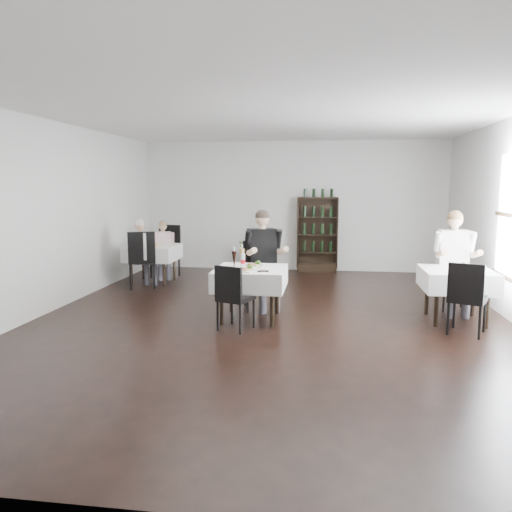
% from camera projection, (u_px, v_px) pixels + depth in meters
% --- Properties ---
extents(room_shell, '(9.00, 9.00, 9.00)m').
position_uv_depth(room_shell, '(271.00, 219.00, 7.22)').
color(room_shell, black).
rests_on(room_shell, ground).
extents(wine_shelf, '(0.90, 0.28, 1.75)m').
position_uv_depth(wine_shelf, '(317.00, 235.00, 11.46)').
color(wine_shelf, black).
rests_on(wine_shelf, ground).
extents(main_table, '(1.03, 1.03, 0.77)m').
position_uv_depth(main_table, '(251.00, 278.00, 7.39)').
color(main_table, black).
rests_on(main_table, ground).
extents(left_table, '(0.98, 0.98, 0.77)m').
position_uv_depth(left_table, '(153.00, 253.00, 10.17)').
color(left_table, black).
rests_on(left_table, ground).
extents(right_table, '(0.98, 0.98, 0.77)m').
position_uv_depth(right_table, '(457.00, 280.00, 7.27)').
color(right_table, black).
rests_on(right_table, ground).
extents(potted_tree, '(1.03, 0.96, 0.95)m').
position_uv_depth(potted_tree, '(256.00, 251.00, 11.51)').
color(potted_tree, '#22511C').
rests_on(potted_tree, ground).
extents(main_chair_far, '(0.61, 0.61, 1.09)m').
position_uv_depth(main_chair_far, '(259.00, 270.00, 8.06)').
color(main_chair_far, black).
rests_on(main_chair_far, ground).
extents(main_chair_near, '(0.54, 0.54, 0.91)m').
position_uv_depth(main_chair_near, '(233.00, 294.00, 6.80)').
color(main_chair_near, black).
rests_on(main_chair_near, ground).
extents(left_chair_far, '(0.60, 0.61, 1.13)m').
position_uv_depth(left_chair_far, '(167.00, 247.00, 10.90)').
color(left_chair_far, black).
rests_on(left_chair_far, ground).
extents(left_chair_near, '(0.67, 0.67, 1.12)m').
position_uv_depth(left_chair_near, '(142.00, 256.00, 9.60)').
color(left_chair_near, black).
rests_on(left_chair_near, ground).
extents(right_chair_far, '(0.43, 0.43, 0.92)m').
position_uv_depth(right_chair_far, '(453.00, 277.00, 8.02)').
color(right_chair_far, black).
rests_on(right_chair_far, ground).
extents(right_chair_near, '(0.60, 0.60, 0.98)m').
position_uv_depth(right_chair_near, '(467.00, 294.00, 6.59)').
color(right_chair_near, black).
rests_on(right_chair_near, ground).
extents(diner_main, '(0.72, 0.75, 1.60)m').
position_uv_depth(diner_main, '(264.00, 252.00, 8.00)').
color(diner_main, '#424149').
rests_on(diner_main, ground).
extents(diner_left_far, '(0.54, 0.57, 1.24)m').
position_uv_depth(diner_left_far, '(163.00, 245.00, 10.64)').
color(diner_left_far, '#424149').
rests_on(diner_left_far, ground).
extents(diner_left_near, '(0.56, 0.58, 1.35)m').
position_uv_depth(diner_left_near, '(142.00, 248.00, 9.65)').
color(diner_left_near, '#424149').
rests_on(diner_left_near, ground).
extents(diner_right_far, '(0.62, 0.62, 1.60)m').
position_uv_depth(diner_right_far, '(455.00, 254.00, 7.69)').
color(diner_right_far, '#424149').
rests_on(diner_right_far, ground).
extents(plate_far, '(0.29, 0.29, 0.09)m').
position_uv_depth(plate_far, '(254.00, 265.00, 7.52)').
color(plate_far, white).
rests_on(plate_far, main_table).
extents(plate_near, '(0.36, 0.36, 0.09)m').
position_uv_depth(plate_near, '(246.00, 270.00, 7.12)').
color(plate_near, white).
rests_on(plate_near, main_table).
extents(pilsner_dark, '(0.07, 0.07, 0.31)m').
position_uv_depth(pilsner_dark, '(234.00, 259.00, 7.38)').
color(pilsner_dark, black).
rests_on(pilsner_dark, main_table).
extents(pilsner_lager, '(0.08, 0.08, 0.34)m').
position_uv_depth(pilsner_lager, '(242.00, 258.00, 7.46)').
color(pilsner_lager, '#BB8030').
rests_on(pilsner_lager, main_table).
extents(coke_bottle, '(0.07, 0.07, 0.27)m').
position_uv_depth(coke_bottle, '(243.00, 260.00, 7.39)').
color(coke_bottle, silver).
rests_on(coke_bottle, main_table).
extents(napkin_cutlery, '(0.18, 0.18, 0.02)m').
position_uv_depth(napkin_cutlery, '(263.00, 271.00, 7.09)').
color(napkin_cutlery, black).
rests_on(napkin_cutlery, main_table).
extents(pepper_mill, '(0.05, 0.05, 0.10)m').
position_uv_depth(pepper_mill, '(463.00, 265.00, 7.32)').
color(pepper_mill, black).
rests_on(pepper_mill, right_table).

